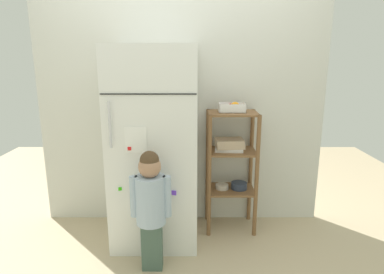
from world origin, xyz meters
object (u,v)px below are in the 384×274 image
object	(u,v)px
child_standing	(151,200)
pantry_shelf_unit	(231,159)
fruit_bin	(233,108)
refrigerator	(155,147)

from	to	relation	value
child_standing	pantry_shelf_unit	world-z (taller)	pantry_shelf_unit
fruit_bin	child_standing	bearing A→B (deg)	-136.06
child_standing	pantry_shelf_unit	size ratio (longest dim) A/B	0.84
child_standing	pantry_shelf_unit	distance (m)	0.91
pantry_shelf_unit	fruit_bin	bearing A→B (deg)	46.29
child_standing	fruit_bin	bearing A→B (deg)	43.94
refrigerator	child_standing	world-z (taller)	refrigerator
child_standing	fruit_bin	distance (m)	1.08
refrigerator	fruit_bin	size ratio (longest dim) A/B	7.26
refrigerator	child_standing	distance (m)	0.54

